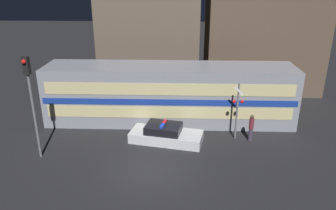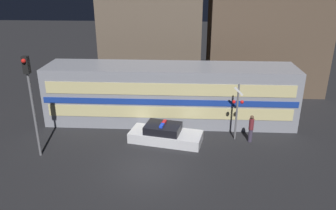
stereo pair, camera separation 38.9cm
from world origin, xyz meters
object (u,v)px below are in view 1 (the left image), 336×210
object	(u,v)px
crossing_signal_near	(237,108)
traffic_light_corner	(30,91)
train	(170,94)
police_car	(166,135)
pedestrian	(251,128)

from	to	relation	value
crossing_signal_near	traffic_light_corner	size ratio (longest dim) A/B	0.63
crossing_signal_near	traffic_light_corner	xyz separation A→B (m)	(-11.21, -2.57, 1.82)
train	police_car	distance (m)	3.47
crossing_signal_near	police_car	bearing A→B (deg)	-173.54
police_car	traffic_light_corner	distance (m)	7.99
train	pedestrian	bearing A→B (deg)	-29.74
train	traffic_light_corner	xyz separation A→B (m)	(-7.05, -5.20, 1.92)
pedestrian	train	bearing A→B (deg)	150.26
police_car	pedestrian	xyz separation A→B (m)	(5.17, 0.24, 0.44)
pedestrian	police_car	bearing A→B (deg)	-177.29
pedestrian	traffic_light_corner	xyz separation A→B (m)	(-12.08, -2.33, 2.99)
police_car	traffic_light_corner	size ratio (longest dim) A/B	0.81
police_car	crossing_signal_near	distance (m)	4.61
train	traffic_light_corner	size ratio (longest dim) A/B	2.92
police_car	traffic_light_corner	world-z (taller)	traffic_light_corner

